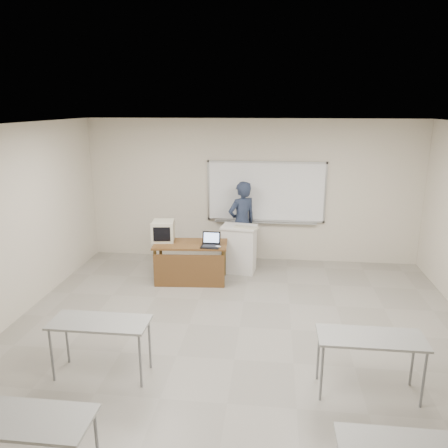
# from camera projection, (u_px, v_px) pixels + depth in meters

# --- Properties ---
(floor) EXTENTS (7.00, 8.00, 0.01)m
(floor) POSITION_uv_depth(u_px,v_px,m) (234.00, 360.00, 5.78)
(floor) COLOR gray
(floor) RESTS_ON ground
(whiteboard) EXTENTS (2.48, 0.10, 1.31)m
(whiteboard) POSITION_uv_depth(u_px,v_px,m) (266.00, 193.00, 9.16)
(whiteboard) COLOR white
(whiteboard) RESTS_ON floor
(student_desks) EXTENTS (4.40, 2.20, 0.73)m
(student_desks) POSITION_uv_depth(u_px,v_px,m) (222.00, 376.00, 4.31)
(student_desks) COLOR gray
(student_desks) RESTS_ON floor
(instructor_desk) EXTENTS (1.37, 0.69, 0.75)m
(instructor_desk) POSITION_uv_depth(u_px,v_px,m) (190.00, 256.00, 8.14)
(instructor_desk) COLOR brown
(instructor_desk) RESTS_ON floor
(podium) EXTENTS (0.68, 0.50, 0.95)m
(podium) POSITION_uv_depth(u_px,v_px,m) (239.00, 249.00, 8.74)
(podium) COLOR white
(podium) RESTS_ON floor
(crt_monitor) EXTENTS (0.42, 0.47, 0.40)m
(crt_monitor) POSITION_uv_depth(u_px,v_px,m) (163.00, 231.00, 8.32)
(crt_monitor) COLOR #BDB89E
(crt_monitor) RESTS_ON instructor_desk
(laptop) EXTENTS (0.34, 0.31, 0.25)m
(laptop) POSITION_uv_depth(u_px,v_px,m) (211.00, 243.00, 8.01)
(laptop) COLOR black
(laptop) RESTS_ON instructor_desk
(mouse) EXTENTS (0.12, 0.08, 0.04)m
(mouse) POSITION_uv_depth(u_px,v_px,m) (218.00, 247.00, 7.93)
(mouse) COLOR silver
(mouse) RESTS_ON instructor_desk
(keyboard) EXTENTS (0.50, 0.27, 0.03)m
(keyboard) POSITION_uv_depth(u_px,v_px,m) (246.00, 227.00, 8.48)
(keyboard) COLOR #BDB89E
(keyboard) RESTS_ON podium
(presenter) EXTENTS (0.77, 0.72, 1.76)m
(presenter) POSITION_uv_depth(u_px,v_px,m) (242.00, 223.00, 9.09)
(presenter) COLOR black
(presenter) RESTS_ON floor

